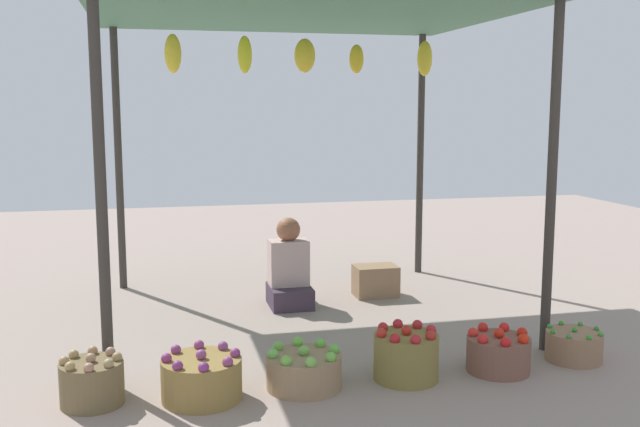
% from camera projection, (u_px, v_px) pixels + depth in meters
% --- Properties ---
extents(ground_plane, '(14.00, 14.00, 0.00)m').
position_uv_depth(ground_plane, '(303.00, 314.00, 6.13)').
color(ground_plane, gray).
extents(market_stall_structure, '(3.32, 2.86, 2.50)m').
position_uv_depth(market_stall_structure, '(302.00, 31.00, 5.79)').
color(market_stall_structure, '#38332D').
rests_on(market_stall_structure, ground).
extents(vendor_person, '(0.36, 0.44, 0.78)m').
position_uv_depth(vendor_person, '(289.00, 272.00, 6.36)').
color(vendor_person, '#3D2F3F').
rests_on(vendor_person, ground).
extents(basket_potatoes, '(0.37, 0.37, 0.31)m').
position_uv_depth(basket_potatoes, '(92.00, 382.00, 4.26)').
color(basket_potatoes, brown).
rests_on(basket_potatoes, ground).
extents(basket_purple_onions, '(0.48, 0.48, 0.31)m').
position_uv_depth(basket_purple_onions, '(202.00, 378.00, 4.33)').
color(basket_purple_onions, olive).
rests_on(basket_purple_onions, ground).
extents(basket_green_apples, '(0.47, 0.47, 0.27)m').
position_uv_depth(basket_green_apples, '(304.00, 370.00, 4.51)').
color(basket_green_apples, '#957857').
rests_on(basket_green_apples, ground).
extents(basket_red_apples, '(0.42, 0.42, 0.36)m').
position_uv_depth(basket_red_apples, '(406.00, 356.00, 4.65)').
color(basket_red_apples, olive).
rests_on(basket_red_apples, ground).
extents(basket_red_tomatoes, '(0.42, 0.42, 0.29)m').
position_uv_depth(basket_red_tomatoes, '(498.00, 353.00, 4.79)').
color(basket_red_tomatoes, brown).
rests_on(basket_red_tomatoes, ground).
extents(basket_green_chilies, '(0.38, 0.38, 0.23)m').
position_uv_depth(basket_green_chilies, '(574.00, 346.00, 5.00)').
color(basket_green_chilies, '#916D50').
rests_on(basket_green_chilies, ground).
extents(wooden_crate_near_vendor, '(0.39, 0.28, 0.28)m').
position_uv_depth(wooden_crate_near_vendor, '(375.00, 281.00, 6.71)').
color(wooden_crate_near_vendor, '#8E6D4D').
rests_on(wooden_crate_near_vendor, ground).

